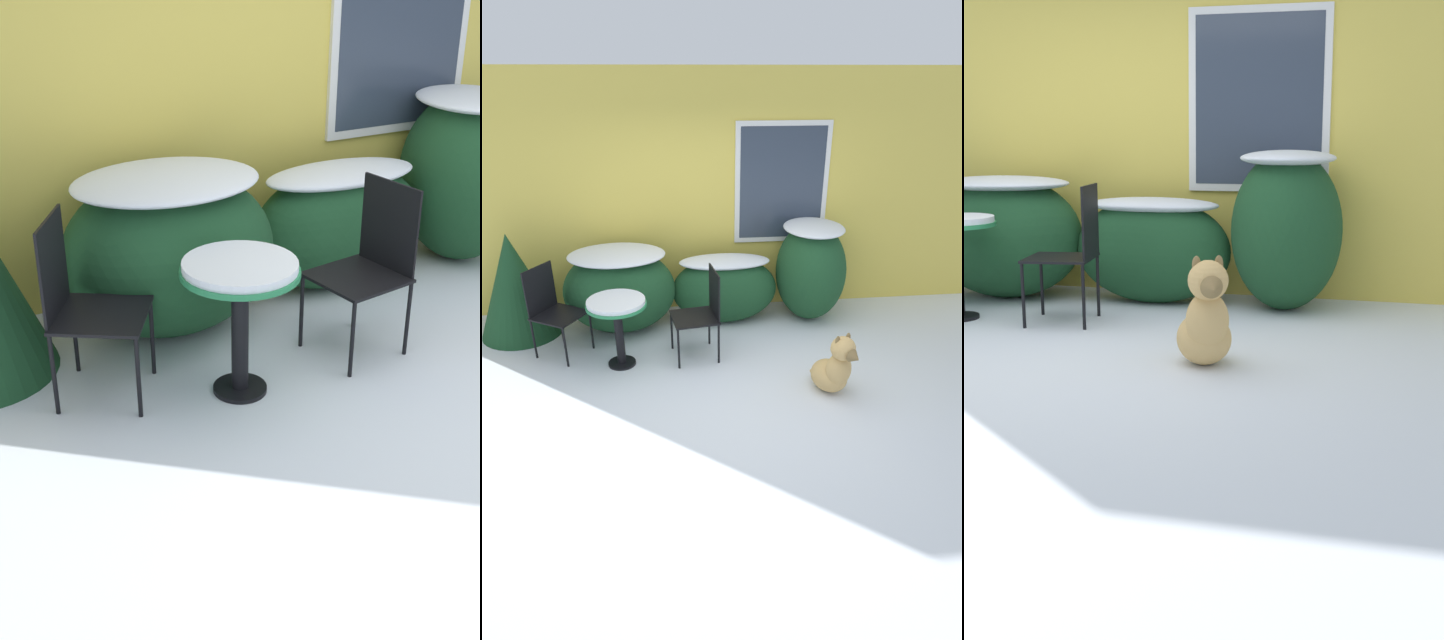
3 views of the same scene
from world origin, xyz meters
TOP-DOWN VIEW (x-y plane):
  - ground_plane at (0.00, 0.00)m, footprint 16.00×16.00m
  - house_wall at (0.05, 2.20)m, footprint 8.00×0.10m
  - shrub_left at (-1.11, 1.60)m, footprint 1.32×1.02m
  - shrub_middle at (0.15, 1.68)m, footprint 1.29×0.60m
  - shrub_right at (1.23, 1.71)m, footprint 0.85×1.01m
  - evergreen_bush at (-2.31, 1.64)m, footprint 0.95×0.95m
  - patio_table at (-1.07, 0.75)m, footprint 0.62×0.62m
  - patio_chair_near_table at (-1.80, 1.11)m, footprint 0.65×0.65m
  - patio_chair_far_side at (-0.19, 0.86)m, footprint 0.54×0.54m
  - dog at (1.03, -0.00)m, footprint 0.46×0.62m

SIDE VIEW (x-z plane):
  - ground_plane at x=0.00m, z-range 0.00..0.00m
  - dog at x=1.03m, z-range -0.07..0.60m
  - shrub_middle at x=0.15m, z-range 0.03..0.89m
  - shrub_left at x=-1.11m, z-range 0.04..1.05m
  - patio_chair_near_table at x=-1.80m, z-range 0.05..1.05m
  - patio_chair_far_side at x=-0.19m, z-range 0.05..1.05m
  - evergreen_bush at x=-2.31m, z-range 0.00..1.23m
  - patio_table at x=-1.07m, z-range 0.24..1.00m
  - shrub_right at x=1.23m, z-range 0.04..1.26m
  - house_wall at x=0.05m, z-range 0.01..2.92m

